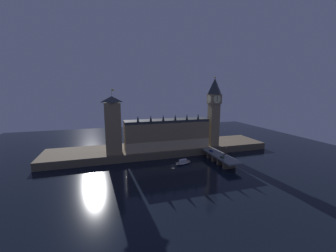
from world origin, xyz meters
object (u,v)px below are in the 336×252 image
(victoria_tower, at_px, (113,125))
(street_lamp_near, at_px, (224,156))
(car_northbound_lead, at_px, (211,151))
(car_northbound_trail, at_px, (222,157))
(boat_upstream, at_px, (183,162))
(clock_tower, at_px, (214,110))
(pedestrian_mid_walk, at_px, (227,154))
(pedestrian_near_rail, at_px, (222,159))
(street_lamp_mid, at_px, (227,150))
(car_southbound_lead, at_px, (225,155))

(victoria_tower, relative_size, street_lamp_near, 8.15)
(car_northbound_lead, height_order, car_northbound_trail, car_northbound_trail)
(street_lamp_near, height_order, boat_upstream, street_lamp_near)
(clock_tower, bearing_deg, victoria_tower, 178.69)
(clock_tower, bearing_deg, pedestrian_mid_walk, -96.65)
(pedestrian_near_rail, bearing_deg, pedestrian_mid_walk, 42.10)
(street_lamp_mid, bearing_deg, car_northbound_lead, 126.23)
(victoria_tower, xyz_separation_m, boat_upstream, (56.02, -28.22, -30.84))
(car_northbound_trail, relative_size, pedestrian_near_rail, 2.30)
(street_lamp_near, bearing_deg, boat_upstream, 143.65)
(street_lamp_near, bearing_deg, clock_tower, 71.53)
(boat_upstream, bearing_deg, clock_tower, 31.57)
(clock_tower, xyz_separation_m, victoria_tower, (-98.29, 2.25, -11.01))
(clock_tower, relative_size, pedestrian_near_rail, 40.61)
(victoria_tower, relative_size, car_southbound_lead, 12.02)
(car_southbound_lead, xyz_separation_m, street_lamp_mid, (3.17, 2.34, 3.53))
(car_southbound_lead, relative_size, street_lamp_mid, 0.70)
(car_northbound_lead, bearing_deg, boat_upstream, -167.36)
(victoria_tower, relative_size, street_lamp_mid, 8.44)
(clock_tower, bearing_deg, street_lamp_mid, -96.29)
(clock_tower, xyz_separation_m, street_lamp_near, (-15.30, -45.82, -32.25))
(car_northbound_trail, xyz_separation_m, boat_upstream, (-30.14, 12.41, -5.92))
(car_southbound_lead, xyz_separation_m, pedestrian_near_rail, (-8.31, -9.38, 0.21))
(clock_tower, bearing_deg, street_lamp_near, -108.47)
(clock_tower, height_order, car_southbound_lead, clock_tower)
(car_northbound_lead, xyz_separation_m, car_northbound_trail, (0.00, -19.17, 0.08))
(victoria_tower, bearing_deg, car_northbound_trail, -25.25)
(clock_tower, relative_size, victoria_tower, 1.21)
(street_lamp_mid, bearing_deg, car_southbound_lead, -143.59)
(car_northbound_trail, height_order, street_lamp_near, street_lamp_near)
(clock_tower, xyz_separation_m, pedestrian_mid_walk, (-3.83, -32.80, -35.63))
(victoria_tower, distance_m, street_lamp_mid, 102.80)
(pedestrian_mid_walk, xyz_separation_m, boat_upstream, (-38.44, 6.83, -6.21))
(car_northbound_lead, height_order, pedestrian_near_rail, pedestrian_near_rail)
(victoria_tower, distance_m, car_northbound_lead, 92.24)
(car_northbound_lead, bearing_deg, street_lamp_near, -96.79)
(car_northbound_trail, bearing_deg, street_lamp_near, -113.08)
(pedestrian_mid_walk, bearing_deg, car_northbound_lead, 121.45)
(clock_tower, height_order, pedestrian_near_rail, clock_tower)
(pedestrian_near_rail, bearing_deg, car_southbound_lead, 48.45)
(victoria_tower, xyz_separation_m, street_lamp_near, (82.98, -48.07, -21.24))
(clock_tower, relative_size, car_northbound_trail, 17.62)
(clock_tower, relative_size, car_northbound_lead, 14.71)
(pedestrian_near_rail, distance_m, pedestrian_mid_walk, 14.93)
(pedestrian_mid_walk, height_order, street_lamp_mid, street_lamp_mid)
(car_northbound_trail, distance_m, street_lamp_near, 8.88)
(pedestrian_near_rail, bearing_deg, street_lamp_near, -97.58)
(car_northbound_lead, xyz_separation_m, car_southbound_lead, (5.54, -14.22, 0.07))
(pedestrian_mid_walk, distance_m, street_lamp_mid, 3.68)
(victoria_tower, relative_size, pedestrian_mid_walk, 30.85)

